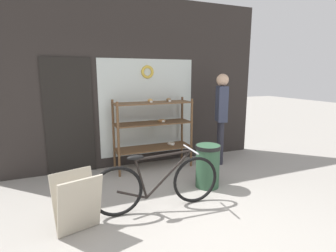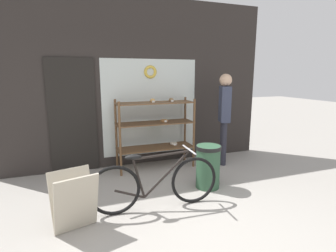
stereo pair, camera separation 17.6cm
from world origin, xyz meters
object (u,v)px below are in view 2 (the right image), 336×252
object	(u,v)px
display_case	(156,126)
sandwich_board	(74,201)
pedestrian	(224,111)
trash_bin	(208,165)
bicycle	(156,184)

from	to	relation	value
display_case	sandwich_board	bearing A→B (deg)	-131.88
pedestrian	trash_bin	world-z (taller)	pedestrian
sandwich_board	trash_bin	distance (m)	2.10
bicycle	pedestrian	bearing A→B (deg)	37.00
display_case	pedestrian	xyz separation A→B (m)	(1.33, -0.29, 0.27)
bicycle	sandwich_board	distance (m)	1.05
display_case	pedestrian	world-z (taller)	pedestrian
bicycle	trash_bin	world-z (taller)	bicycle
display_case	sandwich_board	world-z (taller)	display_case
bicycle	sandwich_board	size ratio (longest dim) A/B	2.55
display_case	bicycle	distance (m)	1.70
display_case	trash_bin	size ratio (longest dim) A/B	2.12
pedestrian	trash_bin	size ratio (longest dim) A/B	2.61
sandwich_board	display_case	bearing A→B (deg)	32.49
sandwich_board	bicycle	bearing A→B (deg)	-7.59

